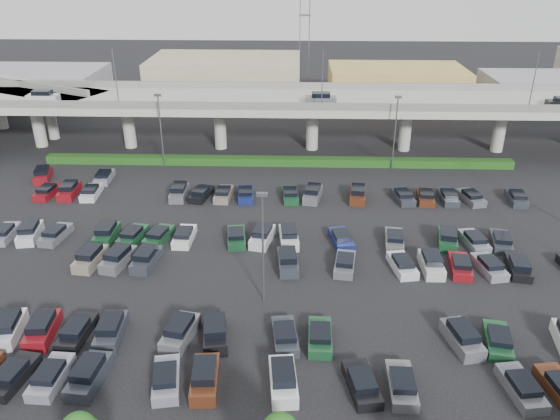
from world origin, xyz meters
The scene contains 7 objects.
ground centered at (0.00, 0.00, 0.00)m, with size 280.00×280.00×0.00m, color black.
overpass centered at (-0.25, 31.96, 6.97)m, with size 150.00×13.00×15.80m.
hedge centered at (0.00, 25.00, 0.55)m, with size 66.00×1.60×1.10m, color #143710.
parked_cars centered at (-1.84, -3.45, 0.62)m, with size 63.17×41.69×1.67m.
light_poles centered at (-4.13, 2.00, 6.24)m, with size 66.90×48.38×10.30m.
distant_buildings centered at (12.38, 61.81, 3.74)m, with size 138.00×24.00×9.00m.
comm_tower centered at (4.00, 74.00, 15.61)m, with size 2.40×2.40×30.00m.
Camera 1 is at (2.74, -47.66, 27.95)m, focal length 35.00 mm.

